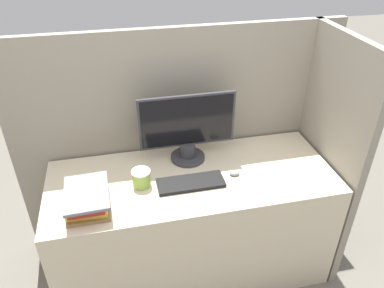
{
  "coord_description": "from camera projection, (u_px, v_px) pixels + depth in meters",
  "views": [
    {
      "loc": [
        -0.37,
        -1.3,
        2.01
      ],
      "look_at": [
        0.01,
        0.35,
        0.93
      ],
      "focal_mm": 35.0,
      "sensor_mm": 36.0,
      "label": 1
    }
  ],
  "objects": [
    {
      "name": "cubicle_panel_right",
      "position": [
        326.0,
        155.0,
        2.26
      ],
      "size": [
        0.04,
        0.7,
        1.47
      ],
      "color": "gray",
      "rests_on": "ground_plane"
    },
    {
      "name": "mouse",
      "position": [
        235.0,
        173.0,
        2.09
      ],
      "size": [
        0.06,
        0.04,
        0.03
      ],
      "color": "gray",
      "rests_on": "desk"
    },
    {
      "name": "monitor",
      "position": [
        187.0,
        130.0,
        2.13
      ],
      "size": [
        0.55,
        0.2,
        0.41
      ],
      "color": "#333338",
      "rests_on": "desk"
    },
    {
      "name": "coffee_cup",
      "position": [
        141.0,
        178.0,
        1.99
      ],
      "size": [
        0.1,
        0.1,
        0.09
      ],
      "color": "#8CB247",
      "rests_on": "desk"
    },
    {
      "name": "book_stack",
      "position": [
        87.0,
        199.0,
        1.85
      ],
      "size": [
        0.22,
        0.3,
        0.1
      ],
      "color": "olive",
      "rests_on": "desk"
    },
    {
      "name": "cubicle_panel_rear",
      "position": [
        180.0,
        143.0,
        2.38
      ],
      "size": [
        2.0,
        0.04,
        1.47
      ],
      "color": "gray",
      "rests_on": "ground_plane"
    },
    {
      "name": "desk",
      "position": [
        192.0,
        224.0,
        2.28
      ],
      "size": [
        1.6,
        0.64,
        0.73
      ],
      "color": "beige",
      "rests_on": "ground_plane"
    },
    {
      "name": "keyboard",
      "position": [
        191.0,
        183.0,
        2.02
      ],
      "size": [
        0.36,
        0.14,
        0.02
      ],
      "color": "black",
      "rests_on": "desk"
    }
  ]
}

